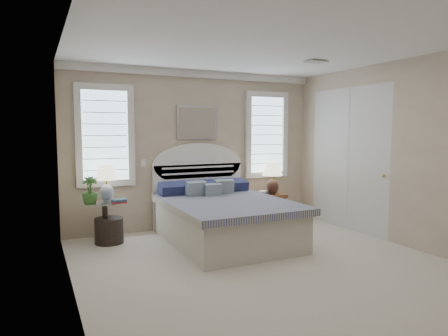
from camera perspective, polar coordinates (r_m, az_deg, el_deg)
floor at (r=5.02m, az=7.16°, el=-14.21°), size 4.50×5.00×0.01m
ceiling at (r=4.84m, az=7.54°, el=17.51°), size 4.50×5.00×0.01m
wall_back at (r=6.97m, az=-3.90°, el=2.64°), size 4.50×0.02×2.70m
wall_left at (r=4.00m, az=-20.86°, el=0.32°), size 0.02×5.00×2.70m
wall_right at (r=6.26m, az=24.93°, el=1.86°), size 0.02×5.00×2.70m
crown_molding at (r=6.99m, az=-3.85°, el=13.25°), size 4.50×0.08×0.12m
hvac_vent at (r=6.16m, az=13.01°, el=14.58°), size 0.30×0.20×0.02m
switch_plate at (r=6.68m, az=-11.44°, el=0.71°), size 0.08×0.01×0.12m
window_left at (r=6.53m, az=-16.63°, el=4.45°), size 0.90×0.06×1.60m
window_right at (r=7.58m, az=6.06°, el=4.73°), size 0.90×0.06×1.60m
painting at (r=6.93m, az=-3.80°, el=6.52°), size 0.74×0.04×0.58m
closet_door at (r=7.07m, az=17.27°, el=1.24°), size 0.02×1.80×2.40m
bed at (r=6.14m, az=-0.22°, el=-6.79°), size 1.72×2.28×1.47m
side_table_left at (r=6.23m, az=-16.62°, el=-6.85°), size 0.56×0.56×0.63m
nightstand_right at (r=7.36m, az=6.66°, el=-4.80°), size 0.50×0.40×0.53m
floor_pot at (r=6.27m, az=-16.09°, el=-8.58°), size 0.53×0.53×0.38m
lamp_left at (r=6.24m, az=-16.45°, el=-1.46°), size 0.40×0.40×0.54m
lamp_right at (r=7.25m, az=6.94°, el=-0.90°), size 0.38×0.38×0.60m
potted_plant at (r=6.00m, az=-18.63°, el=-3.06°), size 0.24×0.24×0.40m
books_left at (r=6.00m, az=-14.74°, el=-4.61°), size 0.22×0.16×0.06m
books_right at (r=7.17m, az=5.58°, el=-3.59°), size 0.23×0.20×0.08m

